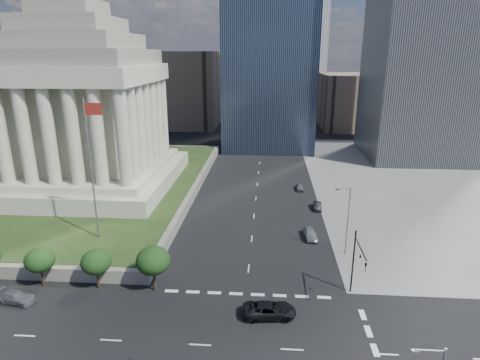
# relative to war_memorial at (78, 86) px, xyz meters

# --- Properties ---
(ground) EXTENTS (500.00, 500.00, 0.00)m
(ground) POSITION_rel_war_memorial_xyz_m (34.00, 52.00, -21.40)
(ground) COLOR black
(ground) RESTS_ON ground
(sidewalk_ne) EXTENTS (68.00, 90.00, 0.03)m
(sidewalk_ne) POSITION_rel_war_memorial_xyz_m (80.00, 12.00, -21.38)
(sidewalk_ne) COLOR slate
(sidewalk_ne) RESTS_ON ground
(plaza_terrace) EXTENTS (66.00, 70.00, 1.80)m
(plaza_terrace) POSITION_rel_war_memorial_xyz_m (-11.00, 2.00, -20.50)
(plaza_terrace) COLOR #6B675B
(plaza_terrace) RESTS_ON ground
(plaza_lawn) EXTENTS (64.00, 68.00, 0.10)m
(plaza_lawn) POSITION_rel_war_memorial_xyz_m (-11.00, 2.00, -19.55)
(plaza_lawn) COLOR #1E3214
(plaza_lawn) RESTS_ON plaza_terrace
(war_memorial) EXTENTS (34.00, 34.00, 39.00)m
(war_memorial) POSITION_rel_war_memorial_xyz_m (0.00, 0.00, 0.00)
(war_memorial) COLOR #A5A08A
(war_memorial) RESTS_ON plaza_lawn
(flagpole) EXTENTS (2.52, 0.24, 20.00)m
(flagpole) POSITION_rel_war_memorial_xyz_m (12.17, -24.00, -8.29)
(flagpole) COLOR slate
(flagpole) RESTS_ON plaza_lawn
(midrise_glass) EXTENTS (26.00, 26.00, 60.00)m
(midrise_glass) POSITION_rel_war_memorial_xyz_m (36.00, 47.00, 8.60)
(midrise_glass) COLOR black
(midrise_glass) RESTS_ON ground
(building_filler_ne) EXTENTS (20.00, 30.00, 20.00)m
(building_filler_ne) POSITION_rel_war_memorial_xyz_m (66.00, 82.00, -11.40)
(building_filler_ne) COLOR brown
(building_filler_ne) RESTS_ON ground
(building_filler_nw) EXTENTS (24.00, 30.00, 28.00)m
(building_filler_nw) POSITION_rel_war_memorial_xyz_m (4.00, 82.00, -7.40)
(building_filler_nw) COLOR brown
(building_filler_nw) RESTS_ON ground
(traffic_signal_ne) EXTENTS (0.30, 5.74, 8.00)m
(traffic_signal_ne) POSITION_rel_war_memorial_xyz_m (46.50, -34.30, -16.15)
(traffic_signal_ne) COLOR black
(traffic_signal_ne) RESTS_ON ground
(street_lamp_north) EXTENTS (2.13, 0.22, 10.00)m
(street_lamp_north) POSITION_rel_war_memorial_xyz_m (47.33, -23.00, -15.74)
(street_lamp_north) COLOR slate
(street_lamp_north) RESTS_ON ground
(pickup_truck) EXTENTS (6.02, 3.24, 1.60)m
(pickup_truck) POSITION_rel_war_memorial_xyz_m (36.77, -38.00, -20.60)
(pickup_truck) COLOR black
(pickup_truck) RESTS_ON ground
(suv_grey) EXTENTS (2.63, 4.95, 1.37)m
(suv_grey) POSITION_rel_war_memorial_xyz_m (7.75, -37.55, -20.72)
(suv_grey) COLOR #585A5F
(suv_grey) RESTS_ON ground
(parked_sedan_near) EXTENTS (4.61, 2.23, 1.52)m
(parked_sedan_near) POSITION_rel_war_memorial_xyz_m (43.00, -18.18, -20.64)
(parked_sedan_near) COLOR gray
(parked_sedan_near) RESTS_ON ground
(parked_sedan_mid) EXTENTS (1.46, 3.81, 1.24)m
(parked_sedan_mid) POSITION_rel_war_memorial_xyz_m (45.50, -5.81, -20.78)
(parked_sedan_mid) COLOR black
(parked_sedan_mid) RESTS_ON ground
(parked_sedan_far) EXTENTS (3.63, 1.49, 1.23)m
(parked_sedan_far) POSITION_rel_war_memorial_xyz_m (43.00, 4.82, -20.78)
(parked_sedan_far) COLOR slate
(parked_sedan_far) RESTS_ON ground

